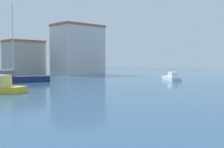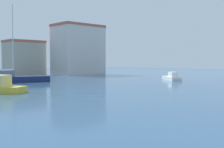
# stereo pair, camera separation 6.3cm
# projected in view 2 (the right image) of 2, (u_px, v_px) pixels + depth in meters

# --- Properties ---
(water) EXTENTS (160.00, 160.00, 0.00)m
(water) POSITION_uv_depth(u_px,v_px,m) (70.00, 87.00, 28.76)
(water) COLOR #2D5175
(water) RESTS_ON ground
(sailboat_navy_mid_harbor) EXTENTS (9.27, 4.87, 10.04)m
(sailboat_navy_mid_harbor) POSITION_uv_depth(u_px,v_px,m) (12.00, 78.00, 35.29)
(sailboat_navy_mid_harbor) COLOR #19234C
(sailboat_navy_mid_harbor) RESTS_ON water
(motorboat_white_distant_east) EXTENTS (3.86, 4.61, 1.20)m
(motorboat_white_distant_east) POSITION_uv_depth(u_px,v_px,m) (172.00, 77.00, 39.85)
(motorboat_white_distant_east) COLOR white
(motorboat_white_distant_east) RESTS_ON water
(harbor_office) EXTENTS (7.52, 5.44, 7.08)m
(harbor_office) POSITION_uv_depth(u_px,v_px,m) (24.00, 57.00, 57.10)
(harbor_office) COLOR #B2A893
(harbor_office) RESTS_ON ground
(waterfront_apartments) EXTENTS (9.94, 6.73, 10.45)m
(waterfront_apartments) POSITION_uv_depth(u_px,v_px,m) (78.00, 50.00, 58.17)
(waterfront_apartments) COLOR beige
(waterfront_apartments) RESTS_ON ground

